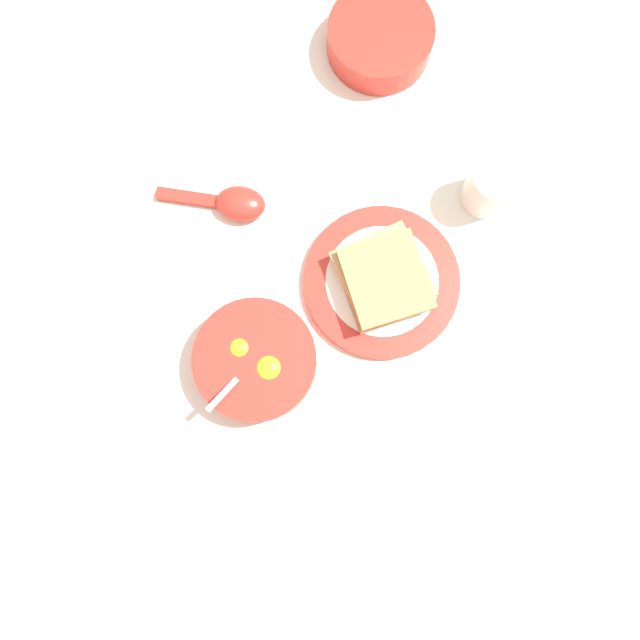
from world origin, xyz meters
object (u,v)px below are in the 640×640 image
at_px(egg_bowl, 256,361).
at_px(toast_plate, 382,282).
at_px(soup_spoon, 232,203).
at_px(drinking_cup, 491,186).
at_px(toast_sandwich, 384,279).
at_px(congee_bowl, 380,38).

bearing_deg(egg_bowl, toast_plate, -86.83).
bearing_deg(soup_spoon, toast_plate, -148.12).
bearing_deg(soup_spoon, drinking_cup, -117.65).
height_order(toast_sandwich, drinking_cup, drinking_cup).
distance_m(toast_sandwich, congee_bowl, 0.35).
relative_size(toast_sandwich, soup_spoon, 0.96).
distance_m(toast_plate, drinking_cup, 0.19).
height_order(toast_plate, drinking_cup, drinking_cup).
bearing_deg(toast_plate, toast_sandwich, 168.97).
height_order(toast_plate, soup_spoon, soup_spoon).
bearing_deg(toast_sandwich, congee_bowl, -30.00).
xyz_separation_m(toast_plate, toast_sandwich, (-0.00, 0.00, 0.03)).
bearing_deg(drinking_cup, toast_sandwich, 101.21).
distance_m(toast_plate, toast_sandwich, 0.03).
height_order(egg_bowl, toast_sandwich, egg_bowl).
distance_m(egg_bowl, congee_bowl, 0.48).
bearing_deg(toast_sandwich, drinking_cup, -78.79).
height_order(egg_bowl, soup_spoon, egg_bowl).
relative_size(soup_spoon, congee_bowl, 0.93).
relative_size(toast_plate, soup_spoon, 1.52).
relative_size(egg_bowl, toast_sandwich, 1.19).
relative_size(egg_bowl, soup_spoon, 1.14).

